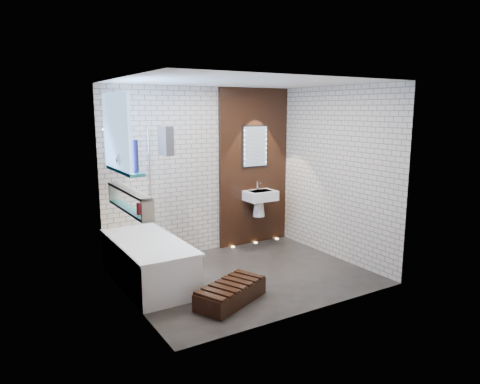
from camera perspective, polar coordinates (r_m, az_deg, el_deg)
ground at (r=6.19m, az=0.73°, el=-10.74°), size 3.20×3.20×0.00m
room_shell at (r=5.85m, az=0.76°, el=1.21°), size 3.24×3.20×2.60m
walnut_panel at (r=7.41m, az=1.79°, el=3.22°), size 1.30×0.06×2.60m
clerestory_window at (r=5.46m, az=-15.46°, el=6.51°), size 0.18×1.00×0.94m
display_niche at (r=5.37m, az=-14.10°, el=-1.04°), size 0.14×1.30×0.26m
bathtub at (r=5.98m, az=-11.75°, el=-8.80°), size 0.79×1.74×0.70m
bath_screen at (r=6.26m, az=-10.39°, el=1.48°), size 0.01×0.78×1.40m
towel at (r=5.92m, az=-9.56°, el=6.55°), size 0.11×0.29×0.38m
shower_head at (r=6.10m, az=-14.62°, el=7.88°), size 0.18×0.18×0.02m
washbasin at (r=7.33m, az=2.60°, el=-0.92°), size 0.50×0.36×0.58m
led_mirror at (r=7.34m, az=1.97°, el=5.89°), size 0.50×0.02×0.70m
walnut_step at (r=5.37m, az=-1.21°, el=-13.01°), size 1.01×0.75×0.21m
niche_bottles at (r=5.06m, az=-12.91°, el=-2.17°), size 0.06×0.07×0.13m
sill_vases at (r=5.41m, az=-14.38°, el=4.11°), size 0.21×0.53×0.37m
floor_uplights at (r=7.63m, az=2.02°, el=-6.53°), size 0.96×0.06×0.01m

